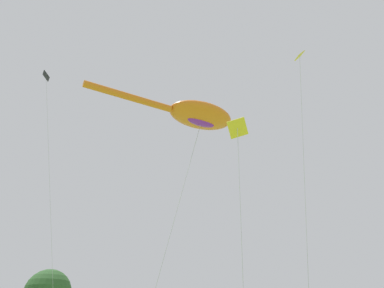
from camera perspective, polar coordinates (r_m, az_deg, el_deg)
big_show_kite at (r=22.15m, az=0.74°, el=4.58°), size 9.27×3.30×14.23m
small_kite_stunt_black at (r=13.05m, az=7.19°, el=0.96°), size 2.16×1.67×8.78m
small_kite_bird_shape at (r=32.22m, az=-21.79°, el=6.89°), size 4.61×1.37×21.43m
small_kite_tiny_distant at (r=20.95m, az=16.69°, el=8.50°), size 0.64×2.62×16.01m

